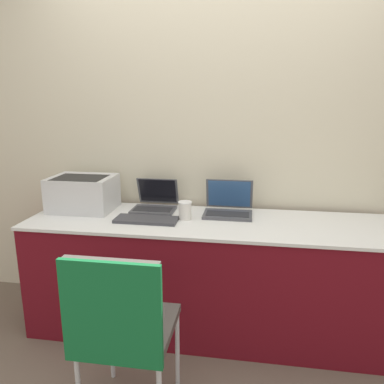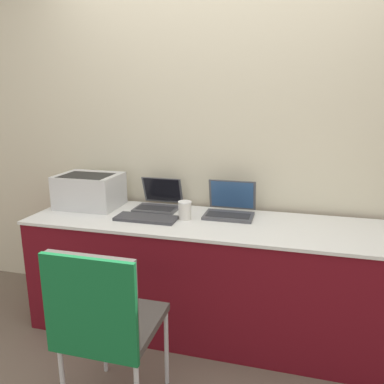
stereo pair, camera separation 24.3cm
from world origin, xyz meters
TOP-DOWN VIEW (x-y plane):
  - ground_plane at (0.00, 0.00)m, footprint 14.00×14.00m
  - wall_back at (0.00, 0.72)m, footprint 8.00×0.05m
  - table at (0.00, 0.32)m, footprint 2.40×0.66m
  - printer at (-0.92, 0.43)m, footprint 0.43×0.34m
  - laptop_left at (-0.42, 0.52)m, footprint 0.30×0.28m
  - laptop_right at (0.10, 0.49)m, footprint 0.33×0.28m
  - external_keyboard at (-0.41, 0.24)m, footprint 0.40×0.16m
  - coffee_cup at (-0.17, 0.33)m, footprint 0.09×0.09m
  - chair at (-0.30, -0.57)m, footprint 0.43×0.46m

SIDE VIEW (x-z plane):
  - ground_plane at x=0.00m, z-range 0.00..0.00m
  - table at x=0.00m, z-range 0.00..0.78m
  - chair at x=-0.30m, z-range 0.12..1.04m
  - external_keyboard at x=-0.41m, z-range 0.78..0.80m
  - laptop_left at x=-0.42m, z-range 0.72..0.94m
  - laptop_right at x=0.10m, z-range 0.72..0.95m
  - coffee_cup at x=-0.17m, z-range 0.78..0.90m
  - printer at x=-0.92m, z-range 0.79..1.03m
  - wall_back at x=0.00m, z-range 0.00..2.60m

